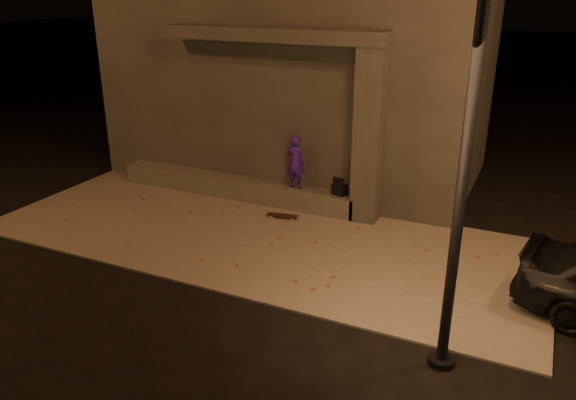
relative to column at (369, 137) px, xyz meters
The scene contains 10 objects.
ground 4.51m from the column, 114.39° to the right, with size 120.00×120.00×0.00m, color black.
sidewalk 3.04m from the column, 134.17° to the right, with size 11.00×4.40×0.04m, color #6A645D.
building 3.92m from the column, 134.55° to the left, with size 9.00×5.10×5.22m.
ledge 3.57m from the column, behind, with size 6.00×0.55×0.45m, color #57554F.
column is the anchor object (origin of this frame).
canopy 2.93m from the column, behind, with size 5.00×0.70×0.28m, color #393633.
skateboarder 1.80m from the column, behind, with size 0.44×0.29×1.21m, color #3A1694.
backpack 1.35m from the column, behind, with size 0.33×0.26×0.41m.
skateboard 2.49m from the column, 155.39° to the right, with size 0.69×0.28×0.07m.
street_lamp_0 5.56m from the column, 60.13° to the right, with size 0.36×0.36×7.93m.
Camera 1 is at (4.93, -7.02, 4.79)m, focal length 35.00 mm.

